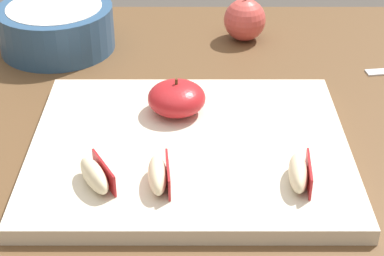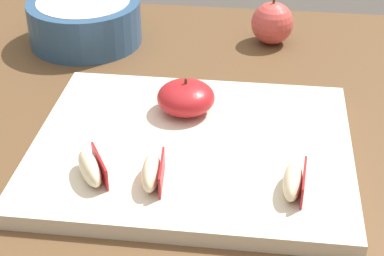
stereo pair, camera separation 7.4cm
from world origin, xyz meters
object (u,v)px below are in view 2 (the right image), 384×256
Objects in this scene: ceramic_fruit_bowl at (85,21)px; apple_wedge_right at (152,172)px; apple_wedge_left at (91,168)px; apple_wedge_back at (294,181)px; apple_half_skin_up at (189,98)px; cutting_board at (192,149)px; whole_apple_pink_lady at (272,23)px.

apple_wedge_right is at bearing -65.05° from ceramic_fruit_bowl.
apple_wedge_left is (-0.07, -0.00, 0.00)m from apple_wedge_right.
apple_wedge_back is 0.15m from apple_wedge_right.
apple_half_skin_up is 1.14× the size of apple_wedge_left.
apple_half_skin_up reaches higher than cutting_board.
cutting_board is 0.13m from apple_wedge_left.
apple_wedge_left is (-0.09, -0.15, -0.01)m from apple_half_skin_up.
apple_half_skin_up is 0.15m from apple_wedge_right.
apple_wedge_back is 0.84× the size of whole_apple_pink_lady.
ceramic_fruit_bowl is at bearing 125.13° from cutting_board.
apple_half_skin_up is 0.20m from apple_wedge_back.
ceramic_fruit_bowl is (-0.11, 0.38, 0.00)m from apple_wedge_left.
apple_half_skin_up is at bearing 60.07° from apple_wedge_left.
apple_half_skin_up is at bearing 99.94° from cutting_board.
ceramic_fruit_bowl is (-0.21, 0.30, 0.03)m from cutting_board.
whole_apple_pink_lady reaches higher than apple_wedge_left.
ceramic_fruit_bowl reaches higher than apple_wedge_back.
apple_wedge_back and apple_wedge_left have the same top height.
apple_wedge_left is at bearing -178.98° from apple_wedge_back.
cutting_board is 0.35m from whole_apple_pink_lady.
apple_wedge_back is at bearing 1.02° from apple_wedge_left.
ceramic_fruit_bowl is at bearing 130.92° from apple_wedge_back.
ceramic_fruit_bowl is (-0.18, 0.38, 0.00)m from apple_wedge_right.
apple_half_skin_up is at bearing 131.07° from apple_wedge_back.
apple_wedge_back is (0.13, -0.15, -0.01)m from apple_half_skin_up.
ceramic_fruit_bowl reaches higher than apple_wedge_right.
whole_apple_pink_lady is (-0.03, 0.41, 0.00)m from apple_wedge_back.
apple_half_skin_up is 1.15× the size of apple_wedge_back.
cutting_board is at bearing 145.94° from apple_wedge_back.
ceramic_fruit_bowl is at bearing 130.82° from apple_half_skin_up.
ceramic_fruit_bowl is at bearing 114.95° from apple_wedge_right.
apple_wedge_right is 0.42m from ceramic_fruit_bowl.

